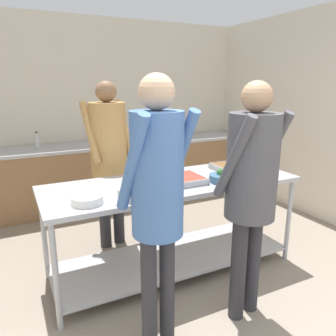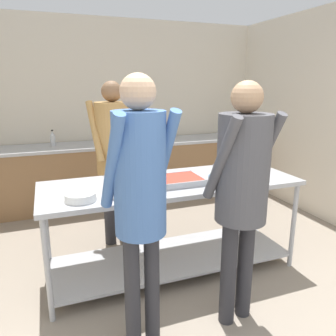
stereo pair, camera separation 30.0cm
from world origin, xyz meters
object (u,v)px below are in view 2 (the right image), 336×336
at_px(broccoli_bowl, 222,179).
at_px(guest_serving_right, 242,181).
at_px(sauce_pan, 128,191).
at_px(cook_behind_counter, 114,147).
at_px(guest_serving_left, 140,187).
at_px(serving_tray_roast, 238,169).
at_px(serving_tray_vegetables, 175,181).
at_px(plate_stack, 81,197).
at_px(water_bottle, 53,139).

height_order(broccoli_bowl, guest_serving_right, guest_serving_right).
bearing_deg(sauce_pan, cook_behind_counter, 84.53).
bearing_deg(guest_serving_left, serving_tray_roast, 35.33).
distance_m(serving_tray_vegetables, guest_serving_left, 0.92).
xyz_separation_m(plate_stack, cook_behind_counter, (0.45, 0.96, 0.18)).
relative_size(broccoli_bowl, guest_serving_left, 0.13).
bearing_deg(cook_behind_counter, serving_tray_vegetables, -65.19).
xyz_separation_m(guest_serving_left, guest_serving_right, (0.72, -0.01, -0.04)).
bearing_deg(serving_tray_vegetables, cook_behind_counter, 114.81).
distance_m(serving_tray_vegetables, guest_serving_right, 0.78).
relative_size(broccoli_bowl, water_bottle, 1.08).
xyz_separation_m(serving_tray_vegetables, guest_serving_left, (-0.52, -0.73, 0.22)).
height_order(serving_tray_vegetables, cook_behind_counter, cook_behind_counter).
xyz_separation_m(serving_tray_vegetables, guest_serving_right, (0.20, -0.73, 0.19)).
bearing_deg(guest_serving_right, sauce_pan, 140.95).
bearing_deg(sauce_pan, guest_serving_left, -95.27).
height_order(broccoli_bowl, serving_tray_roast, broccoli_bowl).
distance_m(serving_tray_roast, cook_behind_counter, 1.30).
relative_size(plate_stack, broccoli_bowl, 1.00).
height_order(serving_tray_roast, guest_serving_right, guest_serving_right).
relative_size(serving_tray_vegetables, cook_behind_counter, 0.27).
relative_size(guest_serving_right, cook_behind_counter, 1.00).
height_order(plate_stack, water_bottle, water_bottle).
distance_m(plate_stack, guest_serving_right, 1.19).
xyz_separation_m(plate_stack, guest_serving_left, (0.31, -0.57, 0.22)).
bearing_deg(cook_behind_counter, serving_tray_roast, -29.80).
xyz_separation_m(sauce_pan, guest_serving_left, (-0.05, -0.54, 0.20)).
relative_size(serving_tray_roast, water_bottle, 1.76).
height_order(serving_tray_roast, cook_behind_counter, cook_behind_counter).
height_order(sauce_pan, water_bottle, water_bottle).
height_order(plate_stack, serving_tray_roast, plate_stack).
distance_m(sauce_pan, water_bottle, 2.39).
bearing_deg(serving_tray_roast, guest_serving_right, -120.94).
bearing_deg(plate_stack, serving_tray_vegetables, 10.43).
relative_size(serving_tray_vegetables, guest_serving_left, 0.26).
bearing_deg(broccoli_bowl, serving_tray_roast, 41.35).
bearing_deg(serving_tray_roast, serving_tray_vegetables, -167.40).
bearing_deg(plate_stack, sauce_pan, -5.95).
distance_m(plate_stack, serving_tray_roast, 1.60).
relative_size(sauce_pan, guest_serving_left, 0.22).
distance_m(plate_stack, serving_tray_vegetables, 0.84).
xyz_separation_m(broccoli_bowl, guest_serving_left, (-0.91, -0.58, 0.21)).
xyz_separation_m(guest_serving_left, water_bottle, (-0.44, 2.88, -0.13)).
xyz_separation_m(sauce_pan, cook_behind_counter, (0.09, 0.99, 0.16)).
bearing_deg(plate_stack, water_bottle, 93.18).
relative_size(broccoli_bowl, serving_tray_roast, 0.61).
bearing_deg(guest_serving_left, broccoli_bowl, 32.72).
relative_size(sauce_pan, cook_behind_counter, 0.23).
height_order(sauce_pan, guest_serving_left, guest_serving_left).
bearing_deg(broccoli_bowl, water_bottle, 120.28).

